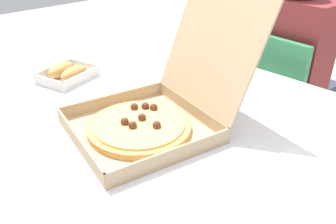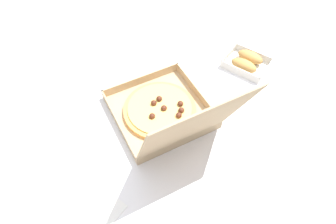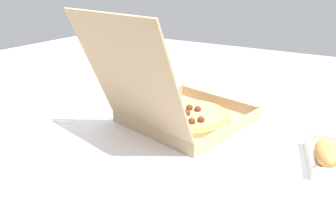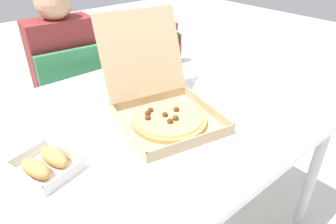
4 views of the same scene
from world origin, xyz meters
name	(u,v)px [view 4 (image 4 of 4)]	position (x,y,z in m)	size (l,w,h in m)	color
dining_table	(156,124)	(0.00, 0.00, 0.66)	(1.34, 1.09, 0.73)	white
chair	(71,99)	(-0.06, 0.78, 0.48)	(0.44, 0.44, 0.83)	#338451
diner_person	(62,65)	(-0.05, 0.84, 0.69)	(0.38, 0.43, 1.15)	#333847
pizza_box_open	(163,106)	(-0.01, -0.06, 0.78)	(0.45, 0.56, 0.38)	tan
bread_side_box	(45,164)	(-0.49, -0.06, 0.75)	(0.19, 0.22, 0.06)	white
cola_bottle	(175,46)	(0.42, 0.35, 0.82)	(0.07, 0.07, 0.22)	#33230F
paper_menu	(211,78)	(0.42, 0.07, 0.73)	(0.21, 0.15, 0.00)	white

